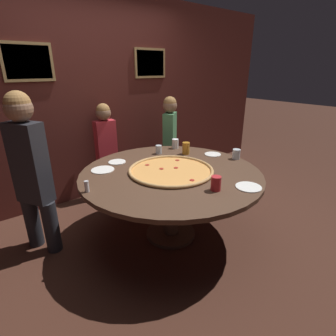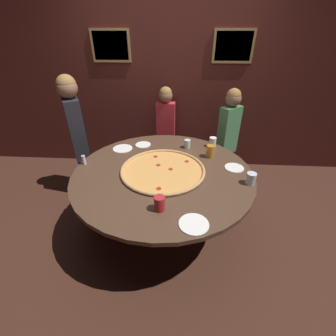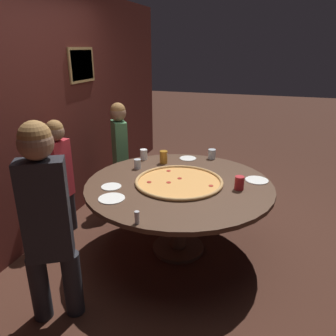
# 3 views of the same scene
# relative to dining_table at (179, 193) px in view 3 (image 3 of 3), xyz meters

# --- Properties ---
(ground_plane) EXTENTS (24.00, 24.00, 0.00)m
(ground_plane) POSITION_rel_dining_table_xyz_m (0.00, 0.00, -0.63)
(ground_plane) COLOR #422319
(back_wall) EXTENTS (6.40, 0.08, 2.60)m
(back_wall) POSITION_rel_dining_table_xyz_m (0.00, 1.49, 0.68)
(back_wall) COLOR #4C1E19
(back_wall) RESTS_ON ground_plane
(dining_table) EXTENTS (1.77, 1.77, 0.74)m
(dining_table) POSITION_rel_dining_table_xyz_m (0.00, 0.00, 0.00)
(dining_table) COLOR #4C3323
(dining_table) RESTS_ON ground_plane
(giant_pizza) EXTENTS (0.84, 0.84, 0.03)m
(giant_pizza) POSITION_rel_dining_table_xyz_m (0.00, -0.00, 0.13)
(giant_pizza) COLOR #E0994C
(giant_pizza) RESTS_ON dining_table
(drink_cup_near_right) EXTENTS (0.07, 0.07, 0.10)m
(drink_cup_near_right) POSITION_rel_dining_table_xyz_m (0.24, 0.53, 0.16)
(drink_cup_near_right) COLOR silver
(drink_cup_near_right) RESTS_ON dining_table
(drink_cup_far_right) EXTENTS (0.09, 0.09, 0.14)m
(drink_cup_far_right) POSITION_rel_dining_table_xyz_m (0.49, 0.32, 0.18)
(drink_cup_far_right) COLOR #BC7A23
(drink_cup_far_right) RESTS_ON dining_table
(drink_cup_by_shaker) EXTENTS (0.08, 0.08, 0.12)m
(drink_cup_by_shaker) POSITION_rel_dining_table_xyz_m (0.02, -0.56, 0.17)
(drink_cup_by_shaker) COLOR #B22328
(drink_cup_by_shaker) RESTS_ON dining_table
(drink_cup_near_left) EXTENTS (0.09, 0.09, 0.11)m
(drink_cup_near_left) POSITION_rel_dining_table_xyz_m (0.81, -0.16, 0.17)
(drink_cup_near_left) COLOR silver
(drink_cup_near_left) RESTS_ON dining_table
(drink_cup_far_left) EXTENTS (0.08, 0.08, 0.12)m
(drink_cup_far_left) POSITION_rel_dining_table_xyz_m (0.54, 0.58, 0.17)
(drink_cup_far_left) COLOR white
(drink_cup_far_left) RESTS_ON dining_table
(white_plate_left_side) EXTENTS (0.23, 0.23, 0.01)m
(white_plate_left_side) POSITION_rel_dining_table_xyz_m (-0.51, 0.45, 0.12)
(white_plate_left_side) COLOR white
(white_plate_left_side) RESTS_ON dining_table
(white_plate_beside_cup) EXTENTS (0.19, 0.19, 0.01)m
(white_plate_beside_cup) POSITION_rel_dining_table_xyz_m (0.72, 0.10, 0.12)
(white_plate_beside_cup) COLOR white
(white_plate_beside_cup) RESTS_ON dining_table
(white_plate_near_front) EXTENTS (0.22, 0.22, 0.01)m
(white_plate_near_front) POSITION_rel_dining_table_xyz_m (0.28, -0.70, 0.12)
(white_plate_near_front) COLOR white
(white_plate_near_front) RESTS_ON dining_table
(white_plate_right_side) EXTENTS (0.18, 0.18, 0.01)m
(white_plate_right_side) POSITION_rel_dining_table_xyz_m (-0.29, 0.57, 0.12)
(white_plate_right_side) COLOR white
(white_plate_right_side) RESTS_ON dining_table
(condiment_shaker) EXTENTS (0.04, 0.04, 0.10)m
(condiment_shaker) POSITION_rel_dining_table_xyz_m (-0.83, 0.08, 0.16)
(condiment_shaker) COLOR silver
(condiment_shaker) RESTS_ON dining_table
(diner_side_left) EXTENTS (0.32, 0.19, 1.28)m
(diner_side_left) POSITION_rel_dining_table_xyz_m (-0.06, 1.28, 0.10)
(diner_side_left) COLOR #232328
(diner_side_left) RESTS_ON ground_plane
(diner_far_left) EXTENTS (0.33, 0.30, 1.33)m
(diner_far_left) POSITION_rel_dining_table_xyz_m (0.80, 1.00, 0.12)
(diner_far_left) COLOR #232328
(diner_far_left) RESTS_ON ground_plane
(diner_centre_back) EXTENTS (0.31, 0.40, 1.53)m
(diner_centre_back) POSITION_rel_dining_table_xyz_m (-1.11, 0.64, 0.24)
(diner_centre_back) COLOR #232328
(diner_centre_back) RESTS_ON ground_plane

